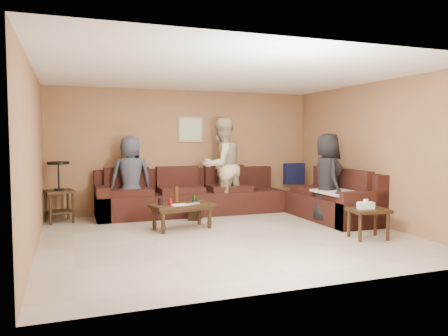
% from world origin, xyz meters
% --- Properties ---
extents(room, '(5.60, 5.50, 2.50)m').
position_xyz_m(room, '(0.00, 0.00, 1.66)').
color(room, '#B1A796').
rests_on(room, ground).
extents(sectional_sofa, '(4.65, 2.90, 0.97)m').
position_xyz_m(sectional_sofa, '(0.81, 1.52, 0.33)').
color(sectional_sofa, '#331611').
rests_on(sectional_sofa, ground).
extents(coffee_table, '(1.11, 0.70, 0.71)m').
position_xyz_m(coffee_table, '(-0.54, 0.74, 0.37)').
color(coffee_table, black).
rests_on(coffee_table, ground).
extents(end_table_left, '(0.57, 0.57, 1.10)m').
position_xyz_m(end_table_left, '(-2.48, 2.07, 0.58)').
color(end_table_left, black).
rests_on(end_table_left, ground).
extents(side_table_right, '(0.62, 0.53, 0.61)m').
position_xyz_m(side_table_right, '(1.93, -0.91, 0.40)').
color(side_table_right, black).
rests_on(side_table_right, ground).
extents(waste_bin, '(0.31, 0.31, 0.29)m').
position_xyz_m(waste_bin, '(-0.11, 1.45, 0.14)').
color(waste_bin, black).
rests_on(waste_bin, ground).
extents(wall_art, '(0.52, 0.04, 0.52)m').
position_xyz_m(wall_art, '(0.10, 2.48, 1.70)').
color(wall_art, tan).
rests_on(wall_art, ground).
extents(person_left, '(0.79, 0.54, 1.57)m').
position_xyz_m(person_left, '(-1.20, 2.04, 0.79)').
color(person_left, '#323746').
rests_on(person_left, ground).
extents(person_middle, '(1.14, 1.02, 1.92)m').
position_xyz_m(person_middle, '(0.58, 1.88, 0.96)').
color(person_middle, tan).
rests_on(person_middle, ground).
extents(person_right, '(0.66, 0.87, 1.61)m').
position_xyz_m(person_right, '(2.06, 0.40, 0.80)').
color(person_right, black).
rests_on(person_right, ground).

